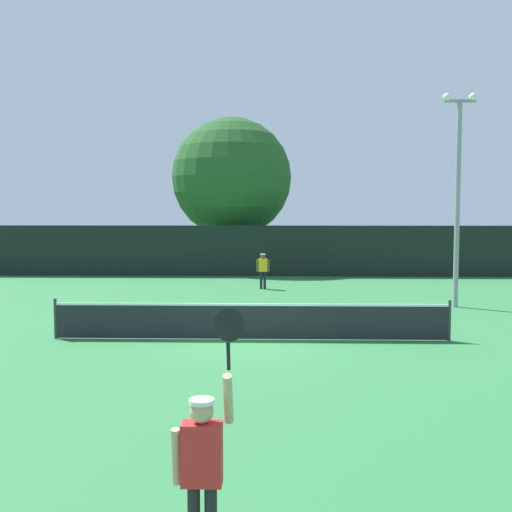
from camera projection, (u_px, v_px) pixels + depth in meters
ground_plane at (251, 340)px, 16.12m from camera, size 120.00×120.00×0.00m
tennis_net at (251, 320)px, 16.08m from camera, size 10.47×0.08×1.07m
perimeter_fence at (262, 251)px, 32.24m from camera, size 36.95×0.12×2.68m
player_serving at (203, 456)px, 5.71m from camera, size 0.68×0.39×2.45m
player_receiving at (263, 268)px, 26.84m from camera, size 0.57×0.23×1.55m
tennis_ball at (257, 330)px, 17.30m from camera, size 0.07×0.07×0.07m
light_pole at (458, 185)px, 21.43m from camera, size 1.18×0.28×7.49m
large_tree at (232, 178)px, 35.87m from camera, size 7.00×7.00×8.91m
parked_car_near at (150, 251)px, 41.29m from camera, size 2.29×4.36×1.69m
parked_car_mid at (222, 255)px, 37.27m from camera, size 1.92×4.20×1.69m
parked_car_far at (426, 253)px, 38.73m from camera, size 2.23×4.34×1.69m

